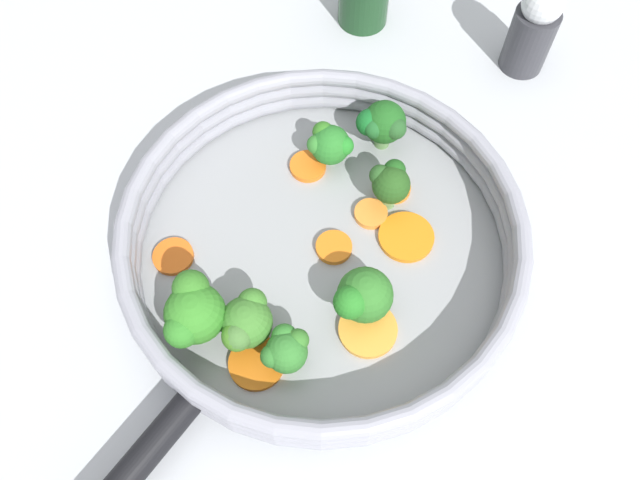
{
  "coord_description": "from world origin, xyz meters",
  "views": [
    {
      "loc": [
        0.0,
        -0.24,
        0.46
      ],
      "look_at": [
        0.0,
        0.0,
        0.03
      ],
      "focal_mm": 35.0,
      "sensor_mm": 36.0,
      "label": 1
    }
  ],
  "objects_px": {
    "carrot_slice_4": "(392,189)",
    "carrot_slice_3": "(254,363)",
    "broccoli_floret_0": "(243,323)",
    "broccoli_floret_2": "(327,144)",
    "broccoli_floret_3": "(283,350)",
    "broccoli_floret_6": "(388,182)",
    "broccoli_floret_5": "(190,312)",
    "broccoli_floret_1": "(380,124)",
    "carrot_slice_7": "(366,329)",
    "skillet": "(320,252)",
    "carrot_slice_1": "(171,256)",
    "carrot_slice_5": "(369,214)",
    "carrot_slice_2": "(404,237)",
    "salt_shaker": "(532,28)",
    "broccoli_floret_4": "(359,297)",
    "carrot_slice_0": "(332,250)",
    "carrot_slice_6": "(306,166)"
  },
  "relations": [
    {
      "from": "carrot_slice_7",
      "to": "broccoli_floret_2",
      "type": "distance_m",
      "value": 0.16
    },
    {
      "from": "broccoli_floret_3",
      "to": "broccoli_floret_6",
      "type": "height_order",
      "value": "broccoli_floret_6"
    },
    {
      "from": "broccoli_floret_5",
      "to": "broccoli_floret_3",
      "type": "bearing_deg",
      "value": -19.62
    },
    {
      "from": "broccoli_floret_0",
      "to": "salt_shaker",
      "type": "bearing_deg",
      "value": 49.17
    },
    {
      "from": "carrot_slice_3",
      "to": "broccoli_floret_1",
      "type": "distance_m",
      "value": 0.23
    },
    {
      "from": "broccoli_floret_3",
      "to": "broccoli_floret_5",
      "type": "bearing_deg",
      "value": 160.38
    },
    {
      "from": "carrot_slice_3",
      "to": "broccoli_floret_0",
      "type": "height_order",
      "value": "broccoli_floret_0"
    },
    {
      "from": "broccoli_floret_1",
      "to": "broccoli_floret_5",
      "type": "height_order",
      "value": "broccoli_floret_5"
    },
    {
      "from": "carrot_slice_5",
      "to": "broccoli_floret_3",
      "type": "bearing_deg",
      "value": -117.54
    },
    {
      "from": "broccoli_floret_6",
      "to": "broccoli_floret_2",
      "type": "bearing_deg",
      "value": 138.83
    },
    {
      "from": "carrot_slice_3",
      "to": "broccoli_floret_3",
      "type": "bearing_deg",
      "value": 7.41
    },
    {
      "from": "broccoli_floret_5",
      "to": "broccoli_floret_1",
      "type": "bearing_deg",
      "value": 51.0
    },
    {
      "from": "carrot_slice_4",
      "to": "carrot_slice_3",
      "type": "bearing_deg",
      "value": -125.23
    },
    {
      "from": "carrot_slice_2",
      "to": "broccoli_floret_2",
      "type": "height_order",
      "value": "broccoli_floret_2"
    },
    {
      "from": "carrot_slice_2",
      "to": "broccoli_floret_4",
      "type": "distance_m",
      "value": 0.08
    },
    {
      "from": "broccoli_floret_6",
      "to": "broccoli_floret_5",
      "type": "bearing_deg",
      "value": -141.6
    },
    {
      "from": "carrot_slice_0",
      "to": "broccoli_floret_2",
      "type": "xyz_separation_m",
      "value": [
        -0.0,
        0.09,
        0.02
      ]
    },
    {
      "from": "carrot_slice_3",
      "to": "skillet",
      "type": "bearing_deg",
      "value": 63.71
    },
    {
      "from": "carrot_slice_5",
      "to": "broccoli_floret_1",
      "type": "bearing_deg",
      "value": 82.23
    },
    {
      "from": "carrot_slice_2",
      "to": "carrot_slice_3",
      "type": "distance_m",
      "value": 0.16
    },
    {
      "from": "broccoli_floret_2",
      "to": "skillet",
      "type": "bearing_deg",
      "value": -93.53
    },
    {
      "from": "broccoli_floret_0",
      "to": "broccoli_floret_3",
      "type": "xyz_separation_m",
      "value": [
        0.03,
        -0.02,
        -0.0
      ]
    },
    {
      "from": "carrot_slice_3",
      "to": "carrot_slice_4",
      "type": "xyz_separation_m",
      "value": [
        0.11,
        0.15,
        0.0
      ]
    },
    {
      "from": "carrot_slice_2",
      "to": "broccoli_floret_0",
      "type": "height_order",
      "value": "broccoli_floret_0"
    },
    {
      "from": "carrot_slice_3",
      "to": "broccoli_floret_1",
      "type": "xyz_separation_m",
      "value": [
        0.1,
        0.2,
        0.03
      ]
    },
    {
      "from": "carrot_slice_4",
      "to": "skillet",
      "type": "bearing_deg",
      "value": -136.81
    },
    {
      "from": "broccoli_floret_1",
      "to": "broccoli_floret_3",
      "type": "bearing_deg",
      "value": -110.8
    },
    {
      "from": "skillet",
      "to": "carrot_slice_3",
      "type": "xyz_separation_m",
      "value": [
        -0.05,
        -0.1,
        0.01
      ]
    },
    {
      "from": "broccoli_floret_2",
      "to": "carrot_slice_3",
      "type": "bearing_deg",
      "value": -106.03
    },
    {
      "from": "carrot_slice_4",
      "to": "broccoli_floret_2",
      "type": "relative_size",
      "value": 0.71
    },
    {
      "from": "carrot_slice_3",
      "to": "broccoli_floret_5",
      "type": "xyz_separation_m",
      "value": [
        -0.04,
        0.03,
        0.03
      ]
    },
    {
      "from": "carrot_slice_3",
      "to": "broccoli_floret_3",
      "type": "xyz_separation_m",
      "value": [
        0.02,
        0.0,
        0.02
      ]
    },
    {
      "from": "carrot_slice_0",
      "to": "broccoli_floret_1",
      "type": "bearing_deg",
      "value": 69.25
    },
    {
      "from": "broccoli_floret_4",
      "to": "broccoli_floret_6",
      "type": "distance_m",
      "value": 0.1
    },
    {
      "from": "carrot_slice_5",
      "to": "carrot_slice_2",
      "type": "bearing_deg",
      "value": -37.72
    },
    {
      "from": "carrot_slice_7",
      "to": "skillet",
      "type": "bearing_deg",
      "value": 116.54
    },
    {
      "from": "skillet",
      "to": "broccoli_floret_1",
      "type": "bearing_deg",
      "value": 64.41
    },
    {
      "from": "skillet",
      "to": "broccoli_floret_1",
      "type": "distance_m",
      "value": 0.12
    },
    {
      "from": "carrot_slice_2",
      "to": "carrot_slice_6",
      "type": "bearing_deg",
      "value": 139.45
    },
    {
      "from": "skillet",
      "to": "broccoli_floret_0",
      "type": "bearing_deg",
      "value": -126.25
    },
    {
      "from": "skillet",
      "to": "broccoli_floret_2",
      "type": "xyz_separation_m",
      "value": [
        0.01,
        0.09,
        0.03
      ]
    },
    {
      "from": "carrot_slice_2",
      "to": "carrot_slice_5",
      "type": "distance_m",
      "value": 0.04
    },
    {
      "from": "carrot_slice_1",
      "to": "broccoli_floret_2",
      "type": "relative_size",
      "value": 0.82
    },
    {
      "from": "broccoli_floret_0",
      "to": "broccoli_floret_2",
      "type": "relative_size",
      "value": 1.19
    },
    {
      "from": "carrot_slice_7",
      "to": "broccoli_floret_6",
      "type": "distance_m",
      "value": 0.12
    },
    {
      "from": "carrot_slice_1",
      "to": "broccoli_floret_0",
      "type": "bearing_deg",
      "value": -45.59
    },
    {
      "from": "broccoli_floret_0",
      "to": "salt_shaker",
      "type": "distance_m",
      "value": 0.38
    },
    {
      "from": "carrot_slice_1",
      "to": "broccoli_floret_1",
      "type": "relative_size",
      "value": 0.68
    },
    {
      "from": "broccoli_floret_1",
      "to": "carrot_slice_2",
      "type": "bearing_deg",
      "value": -79.19
    },
    {
      "from": "carrot_slice_4",
      "to": "broccoli_floret_1",
      "type": "bearing_deg",
      "value": 102.26
    }
  ]
}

